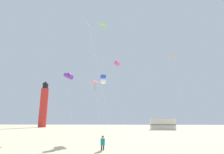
{
  "coord_description": "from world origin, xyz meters",
  "views": [
    {
      "loc": [
        2.77,
        -8.04,
        2.33
      ],
      "look_at": [
        1.5,
        8.87,
        6.42
      ],
      "focal_mm": 29.05,
      "sensor_mm": 36.0,
      "label": 1
    }
  ],
  "objects_px": {
    "lighthouse_distant": "(44,105)",
    "kite_diamond_orange": "(172,60)",
    "kite_diamond_scarlet": "(95,83)",
    "kite_tube_rainbow": "(117,63)",
    "kite_tube_violet": "(68,76)",
    "kite_box_blue": "(103,79)",
    "rv_van_cream": "(163,124)",
    "kite_flyer_standing": "(103,143)",
    "kite_diamond_lime": "(102,29)"
  },
  "relations": [
    {
      "from": "kite_flyer_standing",
      "to": "lighthouse_distant",
      "type": "height_order",
      "value": "lighthouse_distant"
    },
    {
      "from": "kite_tube_violet",
      "to": "rv_van_cream",
      "type": "xyz_separation_m",
      "value": [
        18.7,
        23.25,
        -7.84
      ]
    },
    {
      "from": "kite_diamond_lime",
      "to": "lighthouse_distant",
      "type": "bearing_deg",
      "value": 120.2
    },
    {
      "from": "kite_diamond_scarlet",
      "to": "lighthouse_distant",
      "type": "bearing_deg",
      "value": 121.23
    },
    {
      "from": "kite_flyer_standing",
      "to": "kite_tube_violet",
      "type": "height_order",
      "value": "kite_tube_violet"
    },
    {
      "from": "kite_diamond_scarlet",
      "to": "lighthouse_distant",
      "type": "height_order",
      "value": "lighthouse_distant"
    },
    {
      "from": "kite_diamond_orange",
      "to": "rv_van_cream",
      "type": "height_order",
      "value": "kite_diamond_orange"
    },
    {
      "from": "kite_diamond_scarlet",
      "to": "kite_tube_rainbow",
      "type": "xyz_separation_m",
      "value": [
        2.18,
        9.63,
        5.59
      ]
    },
    {
      "from": "kite_tube_rainbow",
      "to": "rv_van_cream",
      "type": "relative_size",
      "value": 2.02
    },
    {
      "from": "kite_flyer_standing",
      "to": "kite_diamond_scarlet",
      "type": "distance_m",
      "value": 8.81
    },
    {
      "from": "kite_diamond_lime",
      "to": "lighthouse_distant",
      "type": "xyz_separation_m",
      "value": [
        -27.69,
        47.58,
        -3.89
      ]
    },
    {
      "from": "kite_tube_violet",
      "to": "lighthouse_distant",
      "type": "distance_m",
      "value": 43.1
    },
    {
      "from": "kite_tube_rainbow",
      "to": "kite_flyer_standing",
      "type": "bearing_deg",
      "value": -91.59
    },
    {
      "from": "kite_diamond_scarlet",
      "to": "lighthouse_distant",
      "type": "distance_m",
      "value": 50.92
    },
    {
      "from": "kite_flyer_standing",
      "to": "kite_diamond_scarlet",
      "type": "xyz_separation_m",
      "value": [
        -1.74,
        6.1,
        6.12
      ]
    },
    {
      "from": "kite_tube_rainbow",
      "to": "kite_diamond_lime",
      "type": "bearing_deg",
      "value": -93.72
    },
    {
      "from": "kite_diamond_orange",
      "to": "lighthouse_distant",
      "type": "distance_m",
      "value": 53.02
    },
    {
      "from": "kite_flyer_standing",
      "to": "rv_van_cream",
      "type": "relative_size",
      "value": 0.18
    },
    {
      "from": "lighthouse_distant",
      "to": "kite_diamond_orange",
      "type": "bearing_deg",
      "value": -44.91
    },
    {
      "from": "kite_tube_rainbow",
      "to": "rv_van_cream",
      "type": "height_order",
      "value": "kite_tube_rainbow"
    },
    {
      "from": "kite_diamond_scarlet",
      "to": "rv_van_cream",
      "type": "bearing_deg",
      "value": 65.46
    },
    {
      "from": "kite_diamond_orange",
      "to": "kite_tube_rainbow",
      "type": "xyz_separation_m",
      "value": [
        -8.88,
        3.44,
        0.8
      ]
    },
    {
      "from": "kite_flyer_standing",
      "to": "kite_box_blue",
      "type": "distance_m",
      "value": 11.7
    },
    {
      "from": "kite_diamond_orange",
      "to": "kite_diamond_scarlet",
      "type": "xyz_separation_m",
      "value": [
        -11.06,
        -6.19,
        -4.79
      ]
    },
    {
      "from": "kite_diamond_orange",
      "to": "kite_diamond_lime",
      "type": "bearing_deg",
      "value": -133.64
    },
    {
      "from": "kite_tube_violet",
      "to": "kite_diamond_orange",
      "type": "height_order",
      "value": "kite_diamond_orange"
    },
    {
      "from": "kite_diamond_orange",
      "to": "kite_diamond_scarlet",
      "type": "relative_size",
      "value": 1.71
    },
    {
      "from": "kite_diamond_orange",
      "to": "rv_van_cream",
      "type": "xyz_separation_m",
      "value": [
        2.27,
        23.01,
        -10.13
      ]
    },
    {
      "from": "kite_tube_violet",
      "to": "kite_tube_rainbow",
      "type": "relative_size",
      "value": 0.76
    },
    {
      "from": "kite_tube_violet",
      "to": "kite_diamond_scarlet",
      "type": "xyz_separation_m",
      "value": [
        5.37,
        -5.94,
        -2.5
      ]
    },
    {
      "from": "kite_flyer_standing",
      "to": "rv_van_cream",
      "type": "bearing_deg",
      "value": -116.54
    },
    {
      "from": "kite_tube_rainbow",
      "to": "lighthouse_distant",
      "type": "height_order",
      "value": "lighthouse_distant"
    },
    {
      "from": "rv_van_cream",
      "to": "kite_tube_rainbow",
      "type": "bearing_deg",
      "value": -119.6
    },
    {
      "from": "kite_diamond_lime",
      "to": "kite_diamond_scarlet",
      "type": "bearing_deg",
      "value": 107.68
    },
    {
      "from": "kite_box_blue",
      "to": "rv_van_cream",
      "type": "distance_m",
      "value": 29.89
    },
    {
      "from": "kite_tube_violet",
      "to": "kite_box_blue",
      "type": "xyz_separation_m",
      "value": [
        5.93,
        -2.97,
        -1.32
      ]
    },
    {
      "from": "kite_tube_violet",
      "to": "kite_diamond_scarlet",
      "type": "relative_size",
      "value": 1.38
    },
    {
      "from": "kite_box_blue",
      "to": "kite_diamond_lime",
      "type": "bearing_deg",
      "value": -84.1
    },
    {
      "from": "kite_diamond_lime",
      "to": "kite_flyer_standing",
      "type": "bearing_deg",
      "value": -77.54
    },
    {
      "from": "kite_tube_rainbow",
      "to": "rv_van_cream",
      "type": "xyz_separation_m",
      "value": [
        11.15,
        19.57,
        -10.93
      ]
    },
    {
      "from": "kite_diamond_scarlet",
      "to": "kite_box_blue",
      "type": "distance_m",
      "value": 3.25
    },
    {
      "from": "lighthouse_distant",
      "to": "kite_flyer_standing",
      "type": "bearing_deg",
      "value": -60.45
    },
    {
      "from": "kite_diamond_orange",
      "to": "kite_tube_violet",
      "type": "bearing_deg",
      "value": -179.13
    },
    {
      "from": "kite_tube_violet",
      "to": "rv_van_cream",
      "type": "relative_size",
      "value": 1.54
    },
    {
      "from": "kite_box_blue",
      "to": "kite_diamond_orange",
      "type": "bearing_deg",
      "value": 17.05
    },
    {
      "from": "kite_flyer_standing",
      "to": "lighthouse_distant",
      "type": "xyz_separation_m",
      "value": [
        -28.14,
        49.63,
        7.22
      ]
    },
    {
      "from": "kite_tube_rainbow",
      "to": "lighthouse_distant",
      "type": "relative_size",
      "value": 0.78
    },
    {
      "from": "kite_diamond_scarlet",
      "to": "kite_tube_violet",
      "type": "bearing_deg",
      "value": 132.09
    },
    {
      "from": "kite_tube_violet",
      "to": "lighthouse_distant",
      "type": "height_order",
      "value": "lighthouse_distant"
    },
    {
      "from": "kite_tube_violet",
      "to": "kite_diamond_scarlet",
      "type": "bearing_deg",
      "value": -47.91
    }
  ]
}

